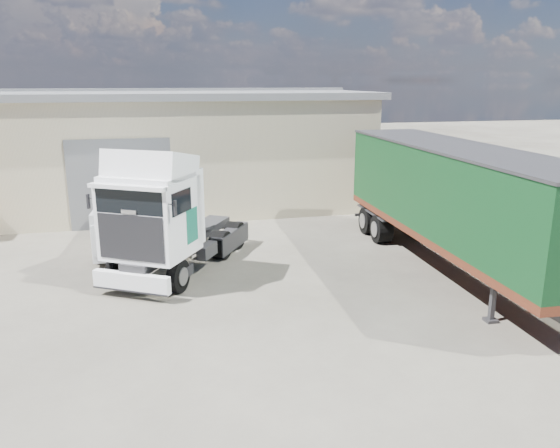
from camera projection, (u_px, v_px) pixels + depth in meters
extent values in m
plane|color=#282621|center=(194.00, 328.00, 13.18)|extent=(120.00, 120.00, 0.00)
cube|color=#C2B795|center=(39.00, 151.00, 26.25)|extent=(30.00, 12.00, 5.00)
cube|color=#5D5F62|center=(33.00, 95.00, 25.57)|extent=(30.60, 12.60, 0.30)
cube|color=#5D5F62|center=(121.00, 184.00, 21.66)|extent=(4.00, 0.08, 3.60)
cube|color=#5D5F62|center=(32.00, 90.00, 25.52)|extent=(30.60, 0.40, 0.15)
cube|color=brown|center=(480.00, 202.00, 21.07)|extent=(0.35, 26.00, 2.50)
cylinder|color=black|center=(148.00, 272.00, 15.60)|extent=(2.38, 1.95, 0.95)
cylinder|color=black|center=(196.00, 242.00, 18.49)|extent=(2.42, 1.97, 0.95)
cylinder|color=black|center=(212.00, 233.00, 19.65)|extent=(2.42, 1.97, 0.95)
cube|color=#2D2D30|center=(182.00, 241.00, 17.50)|extent=(3.73, 5.50, 0.27)
cube|color=white|center=(131.00, 282.00, 14.81)|extent=(2.08, 1.37, 0.49)
cube|color=white|center=(150.00, 217.00, 15.49)|extent=(2.99, 2.92, 2.20)
cube|color=black|center=(131.00, 238.00, 14.62)|extent=(1.72, 1.06, 1.26)
cube|color=black|center=(129.00, 202.00, 14.39)|extent=(1.76, 1.07, 0.67)
cube|color=white|center=(151.00, 167.00, 15.29)|extent=(2.80, 2.64, 1.10)
cube|color=#0D5D48|center=(124.00, 219.00, 16.21)|extent=(0.35, 0.58, 0.99)
cube|color=#0D5D48|center=(192.00, 225.00, 15.55)|extent=(0.35, 0.58, 0.99)
cylinder|color=#2D2D30|center=(198.00, 226.00, 18.53)|extent=(1.35, 1.35, 0.11)
cube|color=#2D2D30|center=(493.00, 302.00, 13.40)|extent=(0.30, 0.30, 1.07)
cube|color=#2D2D30|center=(555.00, 296.00, 13.73)|extent=(0.30, 0.30, 1.07)
cylinder|color=black|center=(399.00, 223.00, 20.81)|extent=(2.51, 1.11, 1.03)
cube|color=#2D2D30|center=(452.00, 244.00, 16.98)|extent=(1.16, 11.70, 0.34)
cube|color=#5A2614|center=(452.00, 234.00, 16.90)|extent=(2.82, 11.75, 0.23)
cube|color=black|center=(456.00, 190.00, 16.55)|extent=(2.82, 11.75, 2.53)
cube|color=#2D2D30|center=(460.00, 147.00, 16.22)|extent=(2.88, 11.81, 0.08)
cylinder|color=black|center=(124.00, 253.00, 17.93)|extent=(1.82, 0.74, 0.61)
cylinder|color=black|center=(133.00, 229.00, 20.76)|extent=(1.82, 0.74, 0.61)
cube|color=white|center=(127.00, 222.00, 19.18)|extent=(2.08, 4.38, 1.57)
cube|color=white|center=(121.00, 237.00, 17.51)|extent=(1.77, 0.96, 1.02)
cube|color=black|center=(121.00, 220.00, 17.56)|extent=(1.62, 0.20, 0.56)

